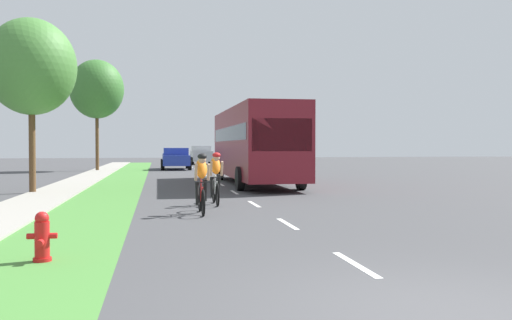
{
  "coord_description": "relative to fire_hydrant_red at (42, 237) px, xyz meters",
  "views": [
    {
      "loc": [
        -2.9,
        -5.23,
        1.76
      ],
      "look_at": [
        0.79,
        15.1,
        1.24
      ],
      "focal_mm": 38.34,
      "sensor_mm": 36.0,
      "label": 1
    }
  ],
  "objects": [
    {
      "name": "street_tree_near",
      "position": [
        -2.87,
        12.86,
        4.34
      ],
      "size": [
        3.28,
        3.28,
        6.53
      ],
      "color": "brown",
      "rests_on": "ground_plane"
    },
    {
      "name": "grass_verge",
      "position": [
        0.0,
        16.5,
        -0.37
      ],
      "size": [
        2.26,
        70.0,
        0.01
      ],
      "primitive_type": "cube",
      "color": "#478438",
      "rests_on": "ground_plane"
    },
    {
      "name": "cyclist_trailing",
      "position": [
        3.46,
        7.59,
        0.44
      ],
      "size": [
        0.42,
        1.72,
        1.58
      ],
      "color": "black",
      "rests_on": "ground_plane"
    },
    {
      "name": "cyclist_lead",
      "position": [
        2.86,
        5.4,
        0.44
      ],
      "size": [
        0.42,
        1.72,
        1.58
      ],
      "color": "black",
      "rests_on": "ground_plane"
    },
    {
      "name": "pickup_blue",
      "position": [
        3.12,
        33.2,
        0.46
      ],
      "size": [
        2.22,
        5.1,
        1.64
      ],
      "color": "#23389E",
      "rests_on": "ground_plane"
    },
    {
      "name": "lane_markings_center",
      "position": [
        4.63,
        20.5,
        -0.37
      ],
      "size": [
        0.12,
        53.49,
        0.01
      ],
      "color": "white",
      "rests_on": "ground_plane"
    },
    {
      "name": "ground_plane",
      "position": [
        4.63,
        16.5,
        -0.37
      ],
      "size": [
        120.0,
        120.0,
        0.0
      ],
      "primitive_type": "plane",
      "color": "#424244"
    },
    {
      "name": "street_tree_far",
      "position": [
        -2.5,
        31.85,
        5.47
      ],
      "size": [
        3.82,
        3.82,
        7.96
      ],
      "color": "brown",
      "rests_on": "ground_plane"
    },
    {
      "name": "sidewalk_concrete",
      "position": [
        -2.07,
        16.5,
        -0.37
      ],
      "size": [
        1.87,
        70.0,
        0.1
      ],
      "primitive_type": "cube",
      "color": "#9E998E",
      "rests_on": "ground_plane"
    },
    {
      "name": "fire_hydrant_red",
      "position": [
        0.0,
        0.0,
        0.0
      ],
      "size": [
        0.44,
        0.38,
        0.76
      ],
      "color": "red",
      "rests_on": "ground_plane"
    },
    {
      "name": "suv_silver",
      "position": [
        6.0,
        44.94,
        0.58
      ],
      "size": [
        2.15,
        4.7,
        1.79
      ],
      "color": "#A5A8AD",
      "rests_on": "ground_plane"
    },
    {
      "name": "bus_maroon",
      "position": [
        6.21,
        16.38,
        1.61
      ],
      "size": [
        2.78,
        11.6,
        3.48
      ],
      "color": "maroon",
      "rests_on": "ground_plane"
    }
  ]
}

